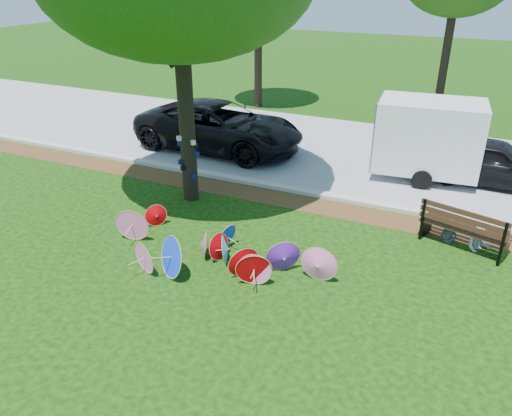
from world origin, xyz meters
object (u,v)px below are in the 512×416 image
Objects in this scene: park_bench at (466,226)px; person_right at (482,227)px; parasol_pile at (216,251)px; cargo_trailer at (429,136)px; dark_pickup at (492,162)px; black_van at (219,127)px; person_left at (451,221)px.

person_right is (0.35, 0.05, 0.04)m from park_bench.
person_right is (5.37, 3.35, 0.20)m from parasol_pile.
person_right is at bearing 31.99° from parasol_pile.
cargo_trailer reaches higher than person_right.
dark_pickup is 3.56× the size of person_right.
black_van reaches higher than person_left.
black_van is (-3.78, 7.13, 0.47)m from parasol_pile.
person_right is at bearing -179.49° from dark_pickup.
dark_pickup reaches higher than park_bench.
person_left is at bearing -172.09° from park_bench.
cargo_trailer is 2.64× the size of person_right.
dark_pickup is at bearing 4.64° from cargo_trailer.
cargo_trailer is at bearing 101.20° from dark_pickup.
cargo_trailer reaches higher than park_bench.
dark_pickup reaches higher than parasol_pile.
person_right is at bearing 21.97° from person_left.
dark_pickup is at bearing 101.06° from park_bench.
dark_pickup is at bearing -84.05° from black_van.
park_bench is (8.80, -3.83, -0.31)m from black_van.
person_left reaches higher than person_right.
cargo_trailer reaches higher than person_left.
black_van is 9.22m from dark_pickup.
parasol_pile is 6.01m from park_bench.
cargo_trailer reaches higher than dark_pickup.
parasol_pile is 1.33× the size of dark_pickup.
person_left reaches higher than park_bench.
person_right is (0.70, 0.00, -0.00)m from person_left.
person_left reaches higher than parasol_pile.
parasol_pile is at bearing -150.30° from black_van.
person_left is at bearing 35.68° from parasol_pile.
cargo_trailer is 2.64× the size of person_left.
cargo_trailer is (-1.93, -0.35, 0.68)m from dark_pickup.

